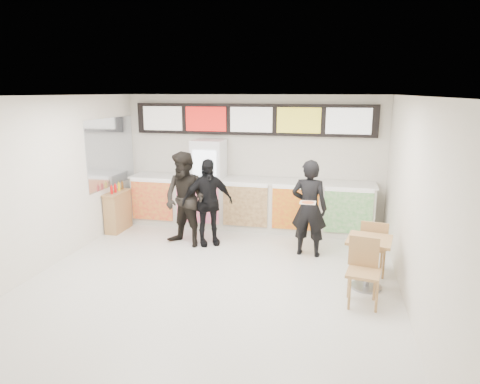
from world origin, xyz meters
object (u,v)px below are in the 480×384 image
(customer_mid, at_px, (207,202))
(condiment_ledge, at_px, (118,211))
(drinks_fridge, at_px, (209,183))
(cafe_table, at_px, (368,254))
(service_counter, at_px, (248,204))
(customer_left, at_px, (185,200))
(customer_main, at_px, (309,208))

(customer_mid, xyz_separation_m, condiment_ledge, (-2.23, 0.41, -0.43))
(drinks_fridge, relative_size, cafe_table, 1.15)
(cafe_table, bearing_deg, service_counter, 142.94)
(customer_mid, bearing_deg, customer_left, 171.84)
(service_counter, distance_m, customer_main, 2.04)
(condiment_ledge, bearing_deg, drinks_fridge, 24.22)
(cafe_table, bearing_deg, drinks_fridge, 151.86)
(service_counter, height_order, customer_main, customer_main)
(drinks_fridge, bearing_deg, cafe_table, -37.70)
(service_counter, bearing_deg, customer_left, -125.57)
(drinks_fridge, bearing_deg, customer_mid, -74.66)
(customer_left, xyz_separation_m, customer_mid, (0.41, 0.16, -0.07))
(customer_left, bearing_deg, drinks_fridge, 106.80)
(condiment_ledge, bearing_deg, customer_mid, -10.39)
(customer_left, distance_m, customer_mid, 0.45)
(service_counter, distance_m, drinks_fridge, 1.03)
(customer_main, distance_m, customer_mid, 2.05)
(drinks_fridge, xyz_separation_m, condiment_ledge, (-1.89, -0.85, -0.55))
(service_counter, relative_size, condiment_ledge, 5.24)
(service_counter, bearing_deg, cafe_table, -46.62)
(cafe_table, distance_m, condiment_ledge, 5.59)
(service_counter, relative_size, drinks_fridge, 2.78)
(drinks_fridge, height_order, customer_mid, drinks_fridge)
(service_counter, relative_size, customer_main, 3.01)
(service_counter, distance_m, customer_left, 1.77)
(customer_mid, bearing_deg, customer_main, -33.76)
(customer_main, bearing_deg, customer_mid, 2.08)
(customer_main, relative_size, customer_left, 0.97)
(service_counter, distance_m, customer_mid, 1.41)
(customer_mid, bearing_deg, drinks_fridge, 75.66)
(drinks_fridge, relative_size, condiment_ledge, 1.89)
(customer_mid, bearing_deg, condiment_ledge, 139.94)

